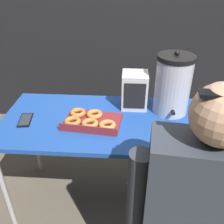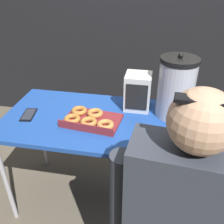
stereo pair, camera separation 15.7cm
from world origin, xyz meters
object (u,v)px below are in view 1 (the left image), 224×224
(cell_phone, at_px, (25,120))
(donut_box, at_px, (90,121))
(space_heater, at_px, (135,90))
(coffee_urn, at_px, (173,85))

(cell_phone, bearing_deg, donut_box, -9.68)
(space_heater, bearing_deg, donut_box, -138.93)
(donut_box, xyz_separation_m, coffee_urn, (0.52, 0.19, 0.17))
(coffee_urn, xyz_separation_m, cell_phone, (-0.93, -0.19, -0.19))
(donut_box, distance_m, coffee_urn, 0.58)
(donut_box, height_order, space_heater, space_heater)
(donut_box, xyz_separation_m, cell_phone, (-0.42, 0.00, -0.02))
(donut_box, height_order, cell_phone, donut_box)
(cell_phone, distance_m, space_heater, 0.74)
(donut_box, bearing_deg, cell_phone, -174.11)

